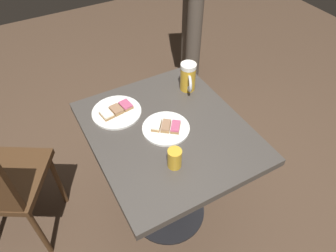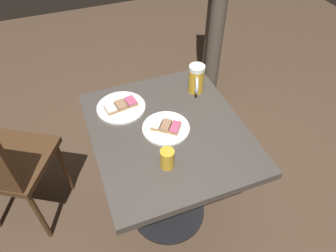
{
  "view_description": "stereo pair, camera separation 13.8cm",
  "coord_description": "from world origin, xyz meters",
  "views": [
    {
      "loc": [
        0.85,
        -0.47,
        1.71
      ],
      "look_at": [
        0.0,
        0.0,
        0.73
      ],
      "focal_mm": 33.25,
      "sensor_mm": 36.0,
      "label": 1
    },
    {
      "loc": [
        0.91,
        -0.35,
        1.71
      ],
      "look_at": [
        0.0,
        0.0,
        0.73
      ],
      "focal_mm": 33.25,
      "sensor_mm": 36.0,
      "label": 2
    }
  ],
  "objects": [
    {
      "name": "ground_plane",
      "position": [
        0.0,
        0.0,
        0.0
      ],
      "size": [
        6.0,
        6.0,
        0.0
      ],
      "primitive_type": "plane",
      "color": "#4C3828"
    },
    {
      "name": "plate_near",
      "position": [
        -0.01,
        -0.01,
        0.72
      ],
      "size": [
        0.21,
        0.21,
        0.03
      ],
      "color": "white",
      "rests_on": "cafe_table"
    },
    {
      "name": "beer_glass_small",
      "position": [
        0.19,
        -0.08,
        0.76
      ],
      "size": [
        0.06,
        0.06,
        0.09
      ],
      "primitive_type": "cylinder",
      "color": "gold",
      "rests_on": "cafe_table"
    },
    {
      "name": "plate_far",
      "position": [
        -0.21,
        -0.16,
        0.72
      ],
      "size": [
        0.23,
        0.23,
        0.03
      ],
      "color": "white",
      "rests_on": "cafe_table"
    },
    {
      "name": "beer_mug",
      "position": [
        -0.2,
        0.23,
        0.79
      ],
      "size": [
        0.13,
        0.08,
        0.15
      ],
      "color": "gold",
      "rests_on": "cafe_table"
    },
    {
      "name": "cafe_table",
      "position": [
        0.0,
        0.0,
        0.55
      ],
      "size": [
        0.78,
        0.68,
        0.71
      ],
      "color": "black",
      "rests_on": "ground_plane"
    }
  ]
}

